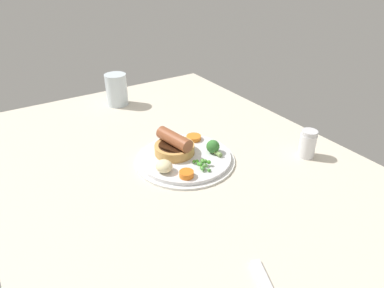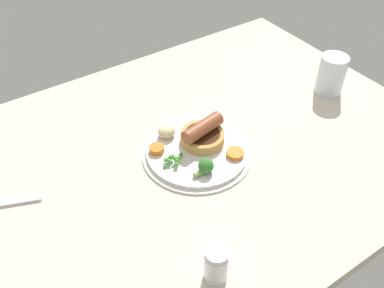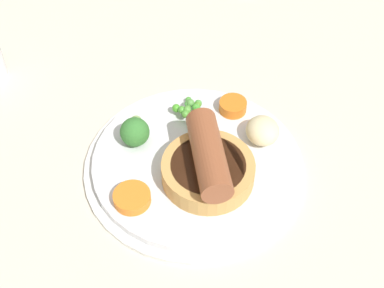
{
  "view_description": "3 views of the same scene",
  "coord_description": "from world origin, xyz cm",
  "px_view_note": "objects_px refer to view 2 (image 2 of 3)",
  "views": [
    {
      "loc": [
        59.56,
        -34.05,
        47.43
      ],
      "look_at": [
        0.56,
        3.67,
        7.4
      ],
      "focal_mm": 32.0,
      "sensor_mm": 36.0,
      "label": 1
    },
    {
      "loc": [
        38.53,
        57.43,
        67.08
      ],
      "look_at": [
        1.35,
        2.19,
        6.67
      ],
      "focal_mm": 40.0,
      "sensor_mm": 36.0,
      "label": 2
    },
    {
      "loc": [
        -36.33,
        1.26,
        48.73
      ],
      "look_at": [
        0.96,
        2.35,
        5.74
      ],
      "focal_mm": 50.0,
      "sensor_mm": 36.0,
      "label": 3
    }
  ],
  "objects_px": {
    "carrot_slice_1": "(157,149)",
    "carrot_slice_2": "(235,153)",
    "salt_shaker": "(216,265)",
    "drinking_glass": "(331,75)",
    "dinner_plate": "(196,152)",
    "pea_pile": "(173,159)",
    "broccoli_floret_near": "(205,166)",
    "sausage_pudding": "(203,134)",
    "potato_chunk_1": "(167,131)"
  },
  "relations": [
    {
      "from": "sausage_pudding",
      "to": "salt_shaker",
      "type": "distance_m",
      "value": 0.32
    },
    {
      "from": "pea_pile",
      "to": "broccoli_floret_near",
      "type": "height_order",
      "value": "broccoli_floret_near"
    },
    {
      "from": "carrot_slice_2",
      "to": "drinking_glass",
      "type": "relative_size",
      "value": 0.37
    },
    {
      "from": "dinner_plate",
      "to": "carrot_slice_2",
      "type": "relative_size",
      "value": 6.3
    },
    {
      "from": "pea_pile",
      "to": "carrot_slice_2",
      "type": "bearing_deg",
      "value": 155.99
    },
    {
      "from": "carrot_slice_2",
      "to": "salt_shaker",
      "type": "xyz_separation_m",
      "value": [
        0.2,
        0.2,
        0.02
      ]
    },
    {
      "from": "sausage_pudding",
      "to": "carrot_slice_1",
      "type": "xyz_separation_m",
      "value": [
        0.1,
        -0.03,
        -0.01
      ]
    },
    {
      "from": "dinner_plate",
      "to": "carrot_slice_2",
      "type": "xyz_separation_m",
      "value": [
        -0.06,
        0.06,
        0.01
      ]
    },
    {
      "from": "dinner_plate",
      "to": "pea_pile",
      "type": "bearing_deg",
      "value": 6.11
    },
    {
      "from": "pea_pile",
      "to": "salt_shaker",
      "type": "relative_size",
      "value": 0.77
    },
    {
      "from": "pea_pile",
      "to": "drinking_glass",
      "type": "xyz_separation_m",
      "value": [
        -0.48,
        -0.01,
        0.03
      ]
    },
    {
      "from": "carrot_slice_1",
      "to": "broccoli_floret_near",
      "type": "bearing_deg",
      "value": 115.33
    },
    {
      "from": "carrot_slice_1",
      "to": "salt_shaker",
      "type": "relative_size",
      "value": 0.45
    },
    {
      "from": "dinner_plate",
      "to": "pea_pile",
      "type": "xyz_separation_m",
      "value": [
        0.06,
        0.01,
        0.02
      ]
    },
    {
      "from": "potato_chunk_1",
      "to": "salt_shaker",
      "type": "relative_size",
      "value": 0.56
    },
    {
      "from": "pea_pile",
      "to": "sausage_pudding",
      "type": "bearing_deg",
      "value": -166.54
    },
    {
      "from": "potato_chunk_1",
      "to": "carrot_slice_1",
      "type": "bearing_deg",
      "value": 35.26
    },
    {
      "from": "broccoli_floret_near",
      "to": "salt_shaker",
      "type": "xyz_separation_m",
      "value": [
        0.12,
        0.2,
        0.01
      ]
    },
    {
      "from": "sausage_pudding",
      "to": "carrot_slice_2",
      "type": "distance_m",
      "value": 0.08
    },
    {
      "from": "broccoli_floret_near",
      "to": "carrot_slice_1",
      "type": "height_order",
      "value": "broccoli_floret_near"
    },
    {
      "from": "sausage_pudding",
      "to": "carrot_slice_1",
      "type": "bearing_deg",
      "value": 153.95
    },
    {
      "from": "potato_chunk_1",
      "to": "carrot_slice_2",
      "type": "bearing_deg",
      "value": 123.02
    },
    {
      "from": "pea_pile",
      "to": "carrot_slice_2",
      "type": "height_order",
      "value": "pea_pile"
    },
    {
      "from": "potato_chunk_1",
      "to": "salt_shaker",
      "type": "bearing_deg",
      "value": 71.73
    },
    {
      "from": "carrot_slice_1",
      "to": "dinner_plate",
      "type": "bearing_deg",
      "value": 149.44
    },
    {
      "from": "sausage_pudding",
      "to": "pea_pile",
      "type": "distance_m",
      "value": 0.09
    },
    {
      "from": "carrot_slice_2",
      "to": "drinking_glass",
      "type": "bearing_deg",
      "value": -169.46
    },
    {
      "from": "drinking_glass",
      "to": "dinner_plate",
      "type": "bearing_deg",
      "value": 0.75
    },
    {
      "from": "sausage_pudding",
      "to": "broccoli_floret_near",
      "type": "xyz_separation_m",
      "value": [
        0.05,
        0.08,
        -0.0
      ]
    },
    {
      "from": "broccoli_floret_near",
      "to": "potato_chunk_1",
      "type": "height_order",
      "value": "broccoli_floret_near"
    },
    {
      "from": "pea_pile",
      "to": "carrot_slice_1",
      "type": "distance_m",
      "value": 0.05
    },
    {
      "from": "pea_pile",
      "to": "potato_chunk_1",
      "type": "relative_size",
      "value": 1.36
    },
    {
      "from": "dinner_plate",
      "to": "broccoli_floret_near",
      "type": "height_order",
      "value": "broccoli_floret_near"
    },
    {
      "from": "sausage_pudding",
      "to": "pea_pile",
      "type": "bearing_deg",
      "value": -176.95
    },
    {
      "from": "carrot_slice_1",
      "to": "carrot_slice_2",
      "type": "xyz_separation_m",
      "value": [
        -0.13,
        0.1,
        -0.0
      ]
    },
    {
      "from": "pea_pile",
      "to": "broccoli_floret_near",
      "type": "xyz_separation_m",
      "value": [
        -0.04,
        0.06,
        0.01
      ]
    },
    {
      "from": "salt_shaker",
      "to": "dinner_plate",
      "type": "bearing_deg",
      "value": -118.03
    },
    {
      "from": "carrot_slice_1",
      "to": "drinking_glass",
      "type": "distance_m",
      "value": 0.49
    },
    {
      "from": "broccoli_floret_near",
      "to": "drinking_glass",
      "type": "height_order",
      "value": "drinking_glass"
    },
    {
      "from": "dinner_plate",
      "to": "carrot_slice_1",
      "type": "bearing_deg",
      "value": -30.56
    },
    {
      "from": "broccoli_floret_near",
      "to": "carrot_slice_2",
      "type": "height_order",
      "value": "broccoli_floret_near"
    },
    {
      "from": "dinner_plate",
      "to": "carrot_slice_2",
      "type": "height_order",
      "value": "carrot_slice_2"
    },
    {
      "from": "dinner_plate",
      "to": "carrot_slice_2",
      "type": "distance_m",
      "value": 0.09
    },
    {
      "from": "carrot_slice_2",
      "to": "drinking_glass",
      "type": "xyz_separation_m",
      "value": [
        -0.36,
        -0.07,
        0.03
      ]
    },
    {
      "from": "carrot_slice_1",
      "to": "carrot_slice_2",
      "type": "bearing_deg",
      "value": 141.76
    },
    {
      "from": "carrot_slice_2",
      "to": "salt_shaker",
      "type": "relative_size",
      "value": 0.54
    },
    {
      "from": "dinner_plate",
      "to": "broccoli_floret_near",
      "type": "relative_size",
      "value": 5.19
    },
    {
      "from": "broccoli_floret_near",
      "to": "drinking_glass",
      "type": "xyz_separation_m",
      "value": [
        -0.44,
        -0.07,
        0.02
      ]
    },
    {
      "from": "broccoli_floret_near",
      "to": "carrot_slice_1",
      "type": "distance_m",
      "value": 0.12
    },
    {
      "from": "sausage_pudding",
      "to": "carrot_slice_2",
      "type": "bearing_deg",
      "value": -77.74
    }
  ]
}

